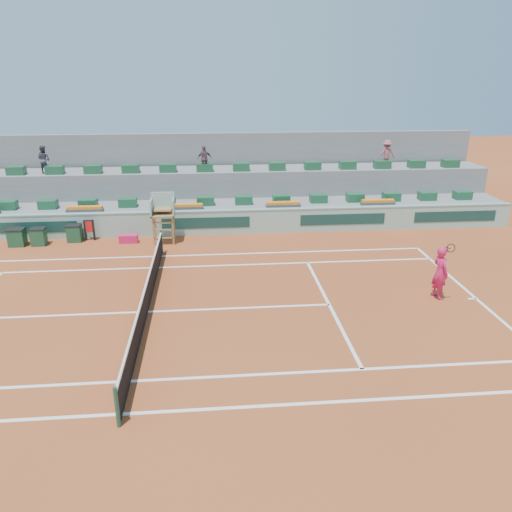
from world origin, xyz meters
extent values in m
plane|color=#933F1C|center=(0.00, 0.00, 0.00)|extent=(90.00, 90.00, 0.00)
cube|color=gray|center=(0.00, 10.70, 0.60)|extent=(36.00, 4.00, 1.20)
cube|color=gray|center=(0.00, 12.30, 1.30)|extent=(36.00, 2.40, 2.60)
cube|color=gray|center=(0.00, 13.90, 2.20)|extent=(36.00, 0.40, 4.40)
cube|color=#DA1C59|center=(-1.74, 7.53, 0.20)|extent=(0.88, 0.39, 0.39)
imported|color=#474753|center=(-6.57, 11.93, 3.34)|extent=(0.89, 0.81, 1.49)
imported|color=#6A4756|center=(2.00, 11.59, 3.31)|extent=(0.90, 0.59, 1.42)
imported|color=#A15058|center=(12.27, 11.91, 3.37)|extent=(1.01, 0.59, 1.55)
cube|color=white|center=(11.88, 0.00, 0.01)|extent=(0.12, 10.97, 0.01)
cube|color=white|center=(0.00, -5.49, 0.01)|extent=(23.77, 0.12, 0.01)
cube|color=white|center=(0.00, 5.49, 0.01)|extent=(23.77, 0.12, 0.01)
cube|color=white|center=(0.00, -4.12, 0.01)|extent=(23.77, 0.12, 0.01)
cube|color=white|center=(0.00, 4.12, 0.01)|extent=(23.77, 0.12, 0.01)
cube|color=white|center=(6.40, 0.00, 0.01)|extent=(0.12, 8.23, 0.01)
cube|color=white|center=(0.00, 0.00, 0.01)|extent=(12.80, 0.12, 0.01)
cube|color=white|center=(11.73, 0.00, 0.01)|extent=(0.30, 0.12, 0.01)
cube|color=black|center=(0.00, 0.00, 0.46)|extent=(0.03, 11.87, 0.92)
cube|color=white|center=(0.00, 0.00, 0.95)|extent=(0.06, 11.87, 0.07)
cylinder|color=#1F4935|center=(0.00, -5.94, 0.55)|extent=(0.10, 0.10, 1.10)
cylinder|color=#1F4935|center=(0.00, 5.94, 0.55)|extent=(0.10, 0.10, 1.10)
cube|color=#92B8A9|center=(0.00, 8.50, 0.60)|extent=(36.00, 0.30, 1.20)
cube|color=#769F8F|center=(0.00, 8.50, 1.23)|extent=(36.00, 0.34, 0.06)
cube|color=#153A32|center=(-6.50, 8.34, 0.65)|extent=(4.40, 0.02, 0.56)
cube|color=#153A32|center=(2.00, 8.34, 0.65)|extent=(4.40, 0.02, 0.56)
cube|color=#153A32|center=(9.00, 8.34, 0.65)|extent=(4.40, 0.02, 0.56)
cube|color=#153A32|center=(15.00, 8.34, 0.65)|extent=(4.40, 0.02, 0.56)
cube|color=olive|center=(-0.45, 7.05, 0.68)|extent=(0.08, 0.08, 1.35)
cube|color=olive|center=(0.45, 7.05, 0.68)|extent=(0.08, 0.08, 1.35)
cube|color=olive|center=(-0.45, 7.75, 0.68)|extent=(0.08, 0.08, 1.35)
cube|color=olive|center=(0.45, 7.75, 0.68)|extent=(0.08, 0.08, 1.35)
cube|color=olive|center=(0.00, 7.40, 1.39)|extent=(1.10, 0.90, 0.08)
cube|color=#92B8A9|center=(0.00, 7.78, 1.90)|extent=(1.10, 0.08, 1.00)
cube|color=#92B8A9|center=(-0.52, 7.40, 1.75)|extent=(0.06, 0.90, 0.80)
cube|color=#92B8A9|center=(0.52, 7.40, 1.75)|extent=(0.06, 0.90, 0.80)
cube|color=olive|center=(0.00, 7.50, 1.63)|extent=(0.80, 0.60, 0.08)
cube|color=olive|center=(0.00, 7.05, 0.35)|extent=(0.90, 0.08, 0.06)
cube|color=olive|center=(0.00, 7.05, 0.75)|extent=(0.90, 0.08, 0.06)
cube|color=olive|center=(0.00, 7.05, 1.10)|extent=(0.90, 0.08, 0.06)
cube|color=#1A5030|center=(-8.00, 9.80, 1.42)|extent=(0.90, 0.60, 0.44)
cube|color=#1A5030|center=(-6.00, 9.80, 1.42)|extent=(0.90, 0.60, 0.44)
cube|color=#1A5030|center=(-4.00, 9.80, 1.42)|extent=(0.90, 0.60, 0.44)
cube|color=#1A5030|center=(-2.00, 9.80, 1.42)|extent=(0.90, 0.60, 0.44)
cube|color=#1A5030|center=(0.00, 9.80, 1.42)|extent=(0.90, 0.60, 0.44)
cube|color=#1A5030|center=(2.00, 9.80, 1.42)|extent=(0.90, 0.60, 0.44)
cube|color=#1A5030|center=(4.00, 9.80, 1.42)|extent=(0.90, 0.60, 0.44)
cube|color=#1A5030|center=(6.00, 9.80, 1.42)|extent=(0.90, 0.60, 0.44)
cube|color=#1A5030|center=(8.00, 9.80, 1.42)|extent=(0.90, 0.60, 0.44)
cube|color=#1A5030|center=(10.00, 9.80, 1.42)|extent=(0.90, 0.60, 0.44)
cube|color=#1A5030|center=(12.00, 9.80, 1.42)|extent=(0.90, 0.60, 0.44)
cube|color=#1A5030|center=(14.00, 9.80, 1.42)|extent=(0.90, 0.60, 0.44)
cube|color=#1A5030|center=(16.00, 9.80, 1.42)|extent=(0.90, 0.60, 0.44)
cube|color=#1A5030|center=(-8.00, 11.70, 2.82)|extent=(0.90, 0.60, 0.44)
cube|color=#1A5030|center=(-6.00, 11.70, 2.82)|extent=(0.90, 0.60, 0.44)
cube|color=#1A5030|center=(-4.00, 11.70, 2.82)|extent=(0.90, 0.60, 0.44)
cube|color=#1A5030|center=(-2.00, 11.70, 2.82)|extent=(0.90, 0.60, 0.44)
cube|color=#1A5030|center=(0.00, 11.70, 2.82)|extent=(0.90, 0.60, 0.44)
cube|color=#1A5030|center=(2.00, 11.70, 2.82)|extent=(0.90, 0.60, 0.44)
cube|color=#1A5030|center=(4.00, 11.70, 2.82)|extent=(0.90, 0.60, 0.44)
cube|color=#1A5030|center=(6.00, 11.70, 2.82)|extent=(0.90, 0.60, 0.44)
cube|color=#1A5030|center=(8.00, 11.70, 2.82)|extent=(0.90, 0.60, 0.44)
cube|color=#1A5030|center=(10.00, 11.70, 2.82)|extent=(0.90, 0.60, 0.44)
cube|color=#1A5030|center=(12.00, 11.70, 2.82)|extent=(0.90, 0.60, 0.44)
cube|color=#1A5030|center=(14.00, 11.70, 2.82)|extent=(0.90, 0.60, 0.44)
cube|color=#1A5030|center=(16.00, 11.70, 2.82)|extent=(0.90, 0.60, 0.44)
cube|color=#4A4A4A|center=(-4.00, 9.00, 1.28)|extent=(1.80, 0.36, 0.16)
cube|color=orange|center=(-4.00, 9.00, 1.42)|extent=(1.70, 0.32, 0.12)
cube|color=#4A4A4A|center=(1.00, 9.00, 1.28)|extent=(1.80, 0.36, 0.16)
cube|color=orange|center=(1.00, 9.00, 1.42)|extent=(1.70, 0.32, 0.12)
cube|color=#4A4A4A|center=(6.00, 9.00, 1.28)|extent=(1.80, 0.36, 0.16)
cube|color=orange|center=(6.00, 9.00, 1.42)|extent=(1.70, 0.32, 0.12)
cube|color=#4A4A4A|center=(11.00, 9.00, 1.28)|extent=(1.80, 0.36, 0.16)
cube|color=orange|center=(11.00, 9.00, 1.42)|extent=(1.70, 0.32, 0.12)
cube|color=#17462A|center=(-4.36, 7.97, 0.40)|extent=(0.66, 0.56, 0.80)
cube|color=black|center=(-4.36, 7.97, 0.82)|extent=(0.69, 0.60, 0.04)
cube|color=#17462A|center=(-5.93, 7.55, 0.40)|extent=(0.65, 0.56, 0.80)
cube|color=black|center=(-5.93, 7.55, 0.82)|extent=(0.69, 0.59, 0.04)
cube|color=#17462A|center=(-6.92, 7.56, 0.40)|extent=(0.72, 0.62, 0.80)
cube|color=black|center=(-6.92, 7.56, 0.82)|extent=(0.77, 0.66, 0.04)
cube|color=black|center=(-3.86, 8.07, 0.50)|extent=(0.09, 0.09, 1.00)
cube|color=black|center=(-3.46, 8.07, 0.50)|extent=(0.09, 0.09, 1.00)
cube|color=black|center=(-3.66, 8.07, 1.00)|extent=(0.51, 0.07, 0.06)
cube|color=red|center=(-3.66, 8.05, 0.70)|extent=(0.38, 0.03, 0.56)
imported|color=#DA1C59|center=(10.49, 0.23, 0.98)|extent=(0.63, 0.81, 1.97)
cylinder|color=black|center=(10.49, -0.07, 2.05)|extent=(0.03, 0.35, 0.09)
torus|color=black|center=(10.49, -0.29, 2.12)|extent=(0.31, 0.08, 0.31)
camera|label=1|loc=(2.36, -15.76, 7.91)|focal=35.00mm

